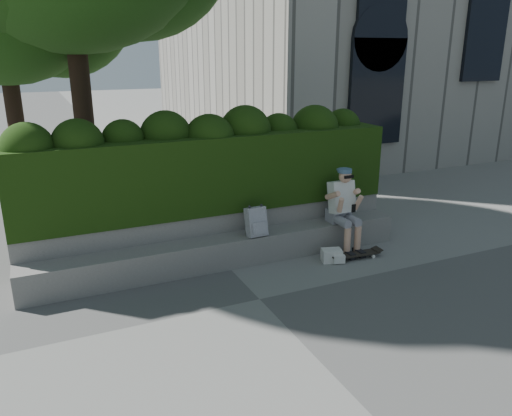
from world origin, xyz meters
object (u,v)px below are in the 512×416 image
skateboard (355,254)px  backpack_ground (332,255)px  person (343,206)px  backpack_plaid (256,222)px

skateboard → backpack_ground: 0.41m
person → backpack_ground: bearing=-138.9°
backpack_plaid → person: bearing=-7.0°
skateboard → backpack_plaid: bearing=164.5°
skateboard → backpack_plaid: 1.71m
person → backpack_ground: 0.87m
skateboard → backpack_plaid: (-1.51, 0.53, 0.61)m
skateboard → backpack_plaid: backpack_plaid is taller
person → skateboard: person is taller
backpack_plaid → backpack_ground: (1.11, -0.46, -0.58)m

